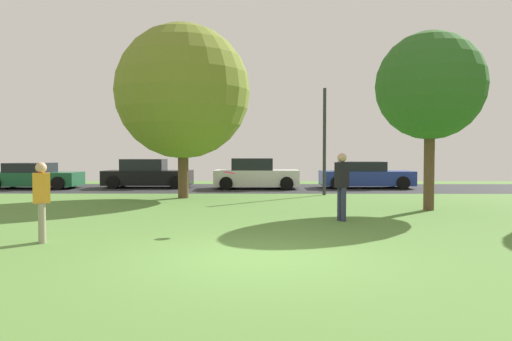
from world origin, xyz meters
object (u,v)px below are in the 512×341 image
parked_car_black (147,175)px  parked_car_white (256,175)px  maple_tree_far (430,86)px  parked_car_blue (365,176)px  person_catcher (42,199)px  street_lamp_post (324,142)px  person_thrower (342,183)px  frisbee_disc (229,173)px  oak_tree_right (183,92)px  parked_car_green (34,177)px

parked_car_black → parked_car_white: bearing=-6.5°
maple_tree_far → parked_car_blue: maple_tree_far is taller
person_catcher → parked_car_black: 15.05m
parked_car_black → parked_car_white: parked_car_white is taller
parked_car_blue → street_lamp_post: bearing=-123.1°
person_thrower → frisbee_disc: person_thrower is taller
street_lamp_post → person_catcher: bearing=-123.2°
person_thrower → parked_car_black: (-7.89, 11.92, -0.33)m
person_thrower → parked_car_blue: person_thrower is taller
street_lamp_post → maple_tree_far: bearing=-64.6°
person_thrower → frisbee_disc: size_ratio=4.72×
parked_car_black → parked_car_white: 5.58m
person_thrower → person_catcher: size_ratio=1.11×
maple_tree_far → parked_car_blue: 9.86m
parked_car_white → person_catcher: bearing=-106.1°
maple_tree_far → frisbee_disc: bearing=-147.8°
street_lamp_post → parked_car_blue: bearing=56.9°
parked_car_white → maple_tree_far: bearing=-58.3°
maple_tree_far → street_lamp_post: maple_tree_far is taller
street_lamp_post → person_thrower: bearing=-94.3°
maple_tree_far → parked_car_black: (-11.01, 9.51, -3.18)m
maple_tree_far → person_catcher: bearing=-150.3°
person_catcher → frisbee_disc: 4.03m
person_catcher → street_lamp_post: size_ratio=0.36×
frisbee_disc → street_lamp_post: size_ratio=0.08×
oak_tree_right → person_thrower: oak_tree_right is taller
frisbee_disc → parked_car_black: parked_car_black is taller
oak_tree_right → parked_car_green: (-8.26, 4.94, -3.58)m
person_thrower → parked_car_black: person_thrower is taller
parked_car_green → parked_car_black: bearing=6.4°
maple_tree_far → parked_car_black: 14.89m
parked_car_white → frisbee_disc: bearing=-92.3°
parked_car_white → person_thrower: bearing=-78.2°
person_thrower → parked_car_white: bearing=-103.6°
parked_car_green → street_lamp_post: bearing=-14.3°
person_thrower → maple_tree_far: bearing=-167.7°
parked_car_green → street_lamp_post: 14.55m
parked_car_green → parked_car_white: (11.07, -0.01, 0.09)m
oak_tree_right → parked_car_blue: bearing=32.7°
oak_tree_right → parked_car_black: (-2.73, 5.56, -3.52)m
person_thrower → street_lamp_post: bearing=-119.7°
parked_car_black → maple_tree_far: bearing=-40.8°
oak_tree_right → parked_car_green: bearing=149.1°
parked_car_blue → oak_tree_right: bearing=-147.3°
parked_car_blue → person_thrower: bearing=-105.2°
parked_car_green → street_lamp_post: street_lamp_post is taller
oak_tree_right → person_catcher: (-1.31, -9.43, -3.30)m
frisbee_disc → parked_car_green: bearing=129.9°
frisbee_disc → parked_car_green: frisbee_disc is taller
oak_tree_right → frisbee_disc: size_ratio=18.12×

